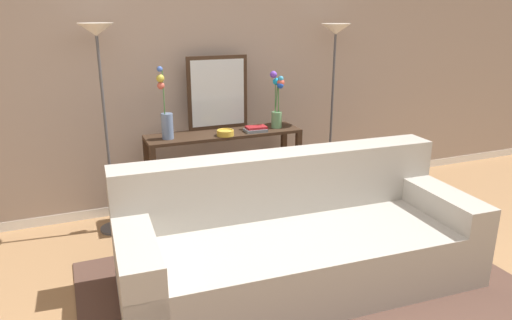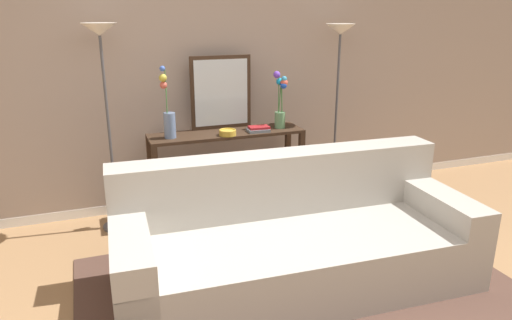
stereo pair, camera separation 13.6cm
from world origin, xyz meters
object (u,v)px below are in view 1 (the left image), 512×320
couch (297,241)px  console_table (224,157)px  book_stack (256,129)px  vase_tall_flowers (166,116)px  floor_lamp_right (334,63)px  book_row_under_console (187,212)px  floor_lamp_left (100,72)px  fruit_bowl (225,133)px  wall_mirror (218,93)px  vase_short_flowers (277,102)px

couch → console_table: 1.37m
book_stack → vase_tall_flowers: bearing=175.9°
console_table → floor_lamp_right: floor_lamp_right is taller
book_stack → book_row_under_console: bearing=172.6°
floor_lamp_left → book_row_under_console: floor_lamp_left is taller
console_table → vase_tall_flowers: vase_tall_flowers is taller
vase_tall_flowers → book_row_under_console: 0.96m
floor_lamp_left → fruit_bowl: (1.01, -0.12, -0.58)m
floor_lamp_right → couch: bearing=-128.2°
fruit_bowl → couch: bearing=-84.8°
floor_lamp_left → wall_mirror: size_ratio=2.61×
floor_lamp_left → book_row_under_console: bearing=-0.2°
vase_tall_flowers → floor_lamp_left: bearing=176.8°
vase_tall_flowers → book_row_under_console: vase_tall_flowers is taller
book_row_under_console → vase_tall_flowers: bearing=-170.3°
wall_mirror → vase_tall_flowers: bearing=-161.1°
vase_short_flowers → floor_lamp_right: bearing=1.9°
fruit_bowl → floor_lamp_left: bearing=173.3°
couch → console_table: (-0.09, 1.34, 0.25)m
vase_tall_flowers → fruit_bowl: vase_tall_flowers is taller
vase_short_flowers → vase_tall_flowers: bearing=-179.6°
couch → vase_tall_flowers: bearing=115.2°
console_table → wall_mirror: 0.60m
couch → floor_lamp_right: floor_lamp_right is taller
couch → fruit_bowl: couch is taller
floor_lamp_left → vase_short_flowers: 1.61m
floor_lamp_right → floor_lamp_left: bearing=180.0°
couch → vase_short_flowers: size_ratio=4.69×
fruit_bowl → vase_short_flowers: bearing=10.1°
floor_lamp_right → vase_tall_flowers: size_ratio=2.78×
vase_short_flowers → book_stack: vase_short_flowers is taller
console_table → wall_mirror: size_ratio=2.11×
book_stack → fruit_bowl: bearing=-174.1°
floor_lamp_right → book_row_under_console: (-1.52, -0.00, -1.32)m
wall_mirror → fruit_bowl: bearing=-95.3°
couch → fruit_bowl: bearing=95.2°
wall_mirror → fruit_bowl: size_ratio=4.42×
vase_tall_flowers → book_row_under_console: (0.15, 0.03, -0.94)m
vase_short_flowers → couch: bearing=-108.6°
floor_lamp_right → fruit_bowl: size_ratio=11.33×
vase_short_flowers → book_stack: size_ratio=2.57×
vase_short_flowers → book_stack: 0.34m
floor_lamp_right → vase_short_flowers: bearing=-178.1°
couch → book_row_under_console: (-0.46, 1.34, -0.25)m
wall_mirror → book_row_under_console: (-0.38, -0.16, -1.08)m
fruit_bowl → book_row_under_console: fruit_bowl is taller
couch → book_stack: (0.20, 1.25, 0.51)m
floor_lamp_left → book_stack: (1.32, -0.09, -0.58)m
fruit_bowl → book_stack: bearing=5.9°
wall_mirror → vase_tall_flowers: wall_mirror is taller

